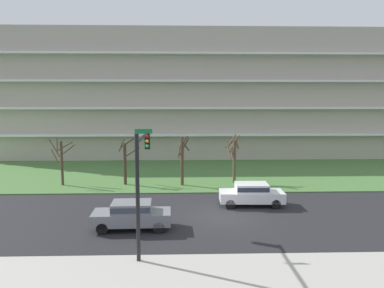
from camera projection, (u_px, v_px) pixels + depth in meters
ground at (222, 217)px, 23.42m from camera, size 160.00×160.00×0.00m
sidewalk_curb_near at (243, 275)px, 15.47m from camera, size 80.00×4.00×0.15m
grass_lawn_strip at (206, 173)px, 37.31m from camera, size 80.00×16.00×0.08m
apartment_building at (199, 95)px, 50.68m from camera, size 54.26×13.75×15.91m
tree_far_left at (61, 159)px, 31.70m from camera, size 1.98×2.00×4.06m
tree_left at (126, 161)px, 32.05m from camera, size 1.80×1.44×4.04m
tree_center at (182, 159)px, 31.68m from camera, size 1.03×1.27×4.32m
tree_right at (234, 157)px, 32.74m from camera, size 1.40×1.51×4.31m
sedan_white_near_left at (252, 193)px, 25.87m from camera, size 4.46×1.95×1.57m
sedan_gray_center_left at (132, 214)px, 21.16m from camera, size 4.46×1.94×1.57m
traffic_signal_mast at (142, 167)px, 18.20m from camera, size 0.90×5.58×5.86m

